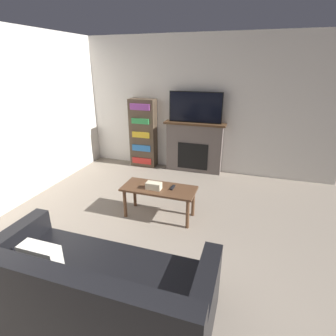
% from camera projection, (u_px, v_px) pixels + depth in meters
% --- Properties ---
extents(wall_back, '(5.61, 0.06, 2.70)m').
position_uv_depth(wall_back, '(194.00, 106.00, 5.33)').
color(wall_back, silver).
rests_on(wall_back, ground_plane).
extents(wall_side, '(0.06, 5.60, 2.70)m').
position_uv_depth(wall_side, '(8.00, 121.00, 3.94)').
color(wall_side, silver).
rests_on(wall_side, ground_plane).
extents(fireplace, '(1.26, 0.28, 1.05)m').
position_uv_depth(fireplace, '(194.00, 147.00, 5.49)').
color(fireplace, '#605651').
rests_on(fireplace, ground_plane).
extents(tv, '(1.07, 0.03, 0.61)m').
position_uv_depth(tv, '(195.00, 107.00, 5.17)').
color(tv, black).
rests_on(tv, fireplace).
extents(couch, '(2.05, 0.96, 0.85)m').
position_uv_depth(couch, '(94.00, 293.00, 2.29)').
color(couch, black).
rests_on(couch, ground_plane).
extents(coffee_table, '(1.08, 0.46, 0.48)m').
position_uv_depth(coffee_table, '(159.00, 192.00, 3.84)').
color(coffee_table, brown).
rests_on(coffee_table, ground_plane).
extents(tissue_box, '(0.22, 0.12, 0.10)m').
position_uv_depth(tissue_box, '(154.00, 186.00, 3.76)').
color(tissue_box, beige).
rests_on(tissue_box, coffee_table).
extents(remote_control, '(0.04, 0.15, 0.02)m').
position_uv_depth(remote_control, '(173.00, 187.00, 3.80)').
color(remote_control, black).
rests_on(remote_control, coffee_table).
extents(bookshelf, '(0.57, 0.29, 1.47)m').
position_uv_depth(bookshelf, '(143.00, 133.00, 5.72)').
color(bookshelf, '#4C3D2D').
rests_on(bookshelf, ground_plane).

